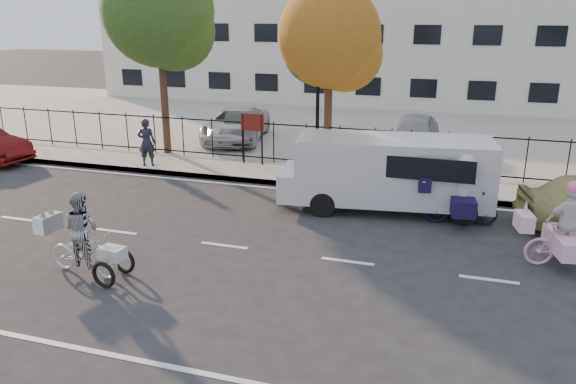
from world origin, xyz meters
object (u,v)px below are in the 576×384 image
at_px(white_van, 389,171).
at_px(pedestrian, 147,142).
at_px(lot_car_b, 236,124).
at_px(lot_car_c, 243,127).
at_px(lamppost, 318,83).
at_px(bull_bike, 461,196).
at_px(lot_car_d, 414,133).
at_px(unicorn_bike, 565,236).
at_px(zebra_trike, 83,243).

bearing_deg(white_van, pedestrian, 161.29).
height_order(lot_car_b, lot_car_c, lot_car_b).
xyz_separation_m(lamppost, bull_bike, (4.81, -3.60, -2.34)).
xyz_separation_m(white_van, pedestrian, (-8.67, 1.68, -0.15)).
xyz_separation_m(pedestrian, lot_car_d, (8.73, 4.97, -0.12)).
xyz_separation_m(lamppost, white_van, (2.86, -3.00, -1.98)).
bearing_deg(bull_bike, unicorn_bike, -140.40).
height_order(zebra_trike, white_van, white_van).
xyz_separation_m(white_van, lot_car_d, (0.06, 6.65, -0.27)).
bearing_deg(lot_car_d, bull_bike, -72.82).
relative_size(bull_bike, lot_car_c, 0.55).
height_order(lamppost, lot_car_b, lamppost).
relative_size(white_van, lot_car_b, 1.24).
bearing_deg(lot_car_d, pedestrian, -147.76).
distance_m(unicorn_bike, lot_car_d, 10.14).
relative_size(zebra_trike, lot_car_c, 0.56).
distance_m(zebra_trike, lot_car_d, 13.91).
relative_size(lamppost, unicorn_bike, 2.18).
height_order(lot_car_b, lot_car_d, lot_car_d).
bearing_deg(zebra_trike, lot_car_b, 13.98).
height_order(unicorn_bike, bull_bike, unicorn_bike).
bearing_deg(unicorn_bike, lamppost, 39.46).
height_order(lamppost, lot_car_d, lamppost).
distance_m(unicorn_bike, lot_car_b, 14.60).
xyz_separation_m(lamppost, zebra_trike, (-2.70, -9.07, -2.41)).
bearing_deg(white_van, lamppost, 125.85).
bearing_deg(pedestrian, lot_car_d, -166.52).
xyz_separation_m(white_van, lot_car_b, (-7.28, 6.45, -0.31)).
xyz_separation_m(lamppost, unicorn_bike, (7.00, -5.64, -2.39)).
xyz_separation_m(lamppost, pedestrian, (-5.81, -1.32, -2.12)).
distance_m(white_van, lot_car_c, 9.26).
relative_size(lamppost, bull_bike, 2.03).
bearing_deg(bull_bike, lot_car_d, 6.97).
bearing_deg(white_van, unicorn_bike, -40.23).
bearing_deg(bull_bike, lot_car_c, 44.59).
bearing_deg(lot_car_b, lot_car_d, -8.21).
height_order(pedestrian, lot_car_d, pedestrian).
distance_m(lot_car_b, lot_car_d, 7.35).
xyz_separation_m(zebra_trike, bull_bike, (7.51, 5.47, 0.07)).
relative_size(zebra_trike, bull_bike, 1.01).
height_order(white_van, lot_car_d, white_van).
distance_m(zebra_trike, white_van, 8.24).
height_order(unicorn_bike, lot_car_c, unicorn_bike).
relative_size(zebra_trike, lot_car_d, 0.51).
bearing_deg(zebra_trike, bull_bike, -47.77).
bearing_deg(lot_car_c, pedestrian, -124.89).
xyz_separation_m(bull_bike, lot_car_d, (-1.89, 7.25, 0.09)).
height_order(bull_bike, lot_car_c, bull_bike).
bearing_deg(lot_car_b, white_van, -51.26).
distance_m(lamppost, lot_car_d, 5.19).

